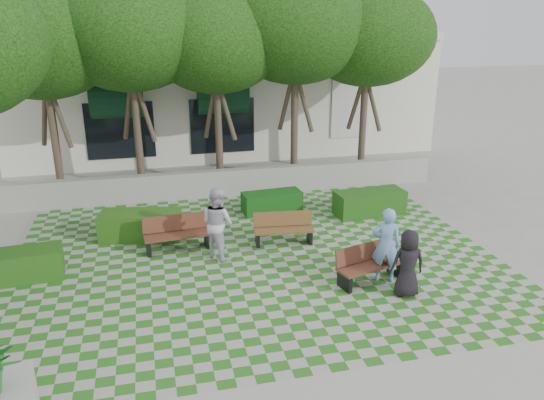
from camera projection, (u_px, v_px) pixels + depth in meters
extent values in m
plane|color=gray|center=(266.00, 278.00, 12.55)|extent=(90.00, 90.00, 0.00)
plane|color=#2B721E|center=(257.00, 260.00, 13.46)|extent=(12.00, 12.00, 0.00)
cube|color=#9E9B93|center=(226.00, 183.00, 18.08)|extent=(15.00, 0.36, 0.90)
cube|color=#542B1D|center=(371.00, 266.00, 12.23)|extent=(1.74, 0.94, 0.06)
cube|color=#542B1D|center=(365.00, 252.00, 12.35)|extent=(1.63, 0.57, 0.42)
cube|color=black|center=(345.00, 281.00, 11.96)|extent=(0.22, 0.47, 0.41)
cube|color=black|center=(395.00, 267.00, 12.64)|extent=(0.22, 0.47, 0.41)
cube|color=brown|center=(284.00, 230.00, 14.27)|extent=(1.65, 0.66, 0.05)
cube|color=brown|center=(283.00, 219.00, 14.41)|extent=(1.61, 0.29, 0.40)
cube|color=black|center=(258.00, 238.00, 14.26)|extent=(0.14, 0.45, 0.39)
cube|color=black|center=(310.00, 236.00, 14.43)|extent=(0.14, 0.45, 0.39)
cube|color=#542C1C|center=(178.00, 235.00, 13.87)|extent=(1.78, 0.68, 0.06)
cube|color=#542C1C|center=(176.00, 222.00, 14.01)|extent=(1.74, 0.27, 0.44)
cube|color=black|center=(148.00, 247.00, 13.71)|extent=(0.14, 0.49, 0.43)
cube|color=black|center=(207.00, 239.00, 14.17)|extent=(0.14, 0.49, 0.43)
cube|color=#1C4B14|center=(369.00, 203.00, 16.39)|extent=(2.21, 1.01, 0.75)
cube|color=#124513|center=(272.00, 202.00, 16.62)|extent=(1.89, 0.89, 0.64)
cube|color=#245115|center=(141.00, 225.00, 14.64)|extent=(2.31, 1.29, 0.76)
cube|color=#1E4C14|center=(17.00, 266.00, 12.35)|extent=(2.10, 0.99, 0.71)
imported|color=#77A5D9|center=(386.00, 245.00, 12.13)|extent=(0.78, 0.65, 1.81)
imported|color=black|center=(408.00, 263.00, 11.54)|extent=(0.80, 0.56, 1.54)
imported|color=silver|center=(218.00, 223.00, 13.34)|extent=(1.10, 1.14, 1.85)
cylinder|color=#47382B|center=(55.00, 143.00, 17.70)|extent=(0.26, 0.26, 3.64)
ellipsoid|color=#1E4C11|center=(41.00, 42.00, 16.62)|extent=(4.80, 4.80, 3.60)
cylinder|color=#47382B|center=(138.00, 136.00, 18.27)|extent=(0.26, 0.26, 3.81)
ellipsoid|color=#1E4C11|center=(129.00, 33.00, 17.13)|extent=(5.00, 5.00, 3.75)
cylinder|color=#47382B|center=(219.00, 135.00, 18.92)|extent=(0.26, 0.26, 3.58)
ellipsoid|color=#1E4C11|center=(216.00, 42.00, 17.85)|extent=(4.60, 4.60, 3.45)
cylinder|color=#47382B|center=(294.00, 127.00, 19.47)|extent=(0.26, 0.26, 3.92)
ellipsoid|color=#1E4C11|center=(296.00, 27.00, 18.30)|extent=(5.20, 5.20, 3.90)
cylinder|color=#47382B|center=(363.00, 127.00, 20.10)|extent=(0.26, 0.26, 3.70)
ellipsoid|color=#1E4C11|center=(368.00, 36.00, 19.00)|extent=(4.80, 4.80, 3.60)
cube|color=white|center=(220.00, 90.00, 24.95)|extent=(18.00, 8.00, 5.00)
cube|color=white|center=(232.00, 38.00, 20.45)|extent=(18.00, 0.30, 0.30)
cube|color=black|center=(351.00, 106.00, 22.46)|extent=(1.40, 0.10, 2.40)
cylinder|color=#103B21|center=(117.00, 94.00, 20.11)|extent=(3.00, 1.80, 1.80)
cube|color=black|center=(120.00, 131.00, 20.58)|extent=(2.60, 0.08, 2.20)
cylinder|color=#103B21|center=(221.00, 91.00, 20.99)|extent=(3.00, 1.80, 1.80)
cube|color=black|center=(222.00, 126.00, 21.45)|extent=(2.60, 0.08, 2.20)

